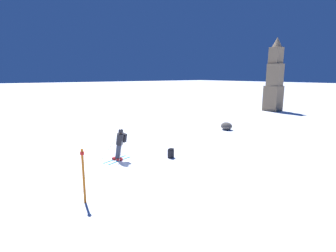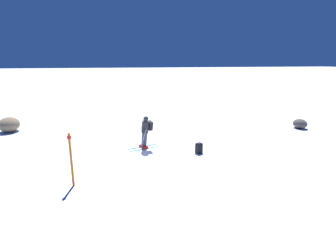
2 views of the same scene
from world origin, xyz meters
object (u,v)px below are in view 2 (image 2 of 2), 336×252
at_px(spare_backpack, 199,148).
at_px(exposed_boulder_0, 9,125).
at_px(skier, 145,131).
at_px(trail_marker, 71,157).
at_px(exposed_boulder_1, 300,124).

bearing_deg(spare_backpack, exposed_boulder_0, -52.63).
distance_m(skier, exposed_boulder_0, 9.30).
bearing_deg(skier, exposed_boulder_0, -141.82).
bearing_deg(trail_marker, skier, 137.59).
xyz_separation_m(exposed_boulder_0, exposed_boulder_1, (3.33, 18.06, -0.15)).
bearing_deg(spare_backpack, skier, -47.17).
bearing_deg(exposed_boulder_1, exposed_boulder_0, -100.44).
xyz_separation_m(exposed_boulder_0, trail_marker, (8.48, 4.68, 0.61)).
bearing_deg(exposed_boulder_0, skier, 56.39).
bearing_deg(skier, trail_marker, -60.62).
height_order(exposed_boulder_0, trail_marker, trail_marker).
relative_size(skier, trail_marker, 0.90).
xyz_separation_m(skier, spare_backpack, (1.18, 2.36, -0.70)).
xyz_separation_m(skier, trail_marker, (3.34, -3.05, 0.12)).
xyz_separation_m(spare_backpack, exposed_boulder_1, (-2.99, 7.97, 0.06)).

